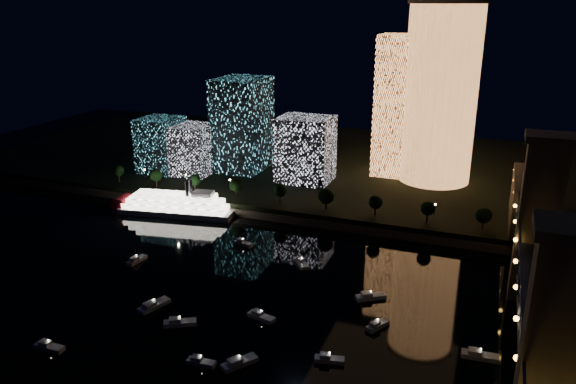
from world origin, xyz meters
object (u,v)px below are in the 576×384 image
(tower_cylindrical, at_px, (441,93))
(tower_rectangular, at_px, (399,106))
(truss_bridge, at_px, (541,329))
(riverboat, at_px, (171,205))

(tower_cylindrical, relative_size, tower_rectangular, 1.23)
(tower_cylindrical, relative_size, truss_bridge, 0.30)
(tower_cylindrical, xyz_separation_m, tower_rectangular, (-18.91, 4.50, -7.69))
(riverboat, bearing_deg, tower_cylindrical, 36.09)
(riverboat, bearing_deg, truss_bridge, -26.41)
(tower_cylindrical, height_order, truss_bridge, tower_cylindrical)
(tower_rectangular, distance_m, truss_bridge, 157.24)
(truss_bridge, xyz_separation_m, riverboat, (-137.65, 68.37, -12.25))
(tower_rectangular, height_order, riverboat, tower_rectangular)
(tower_rectangular, distance_m, riverboat, 114.84)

